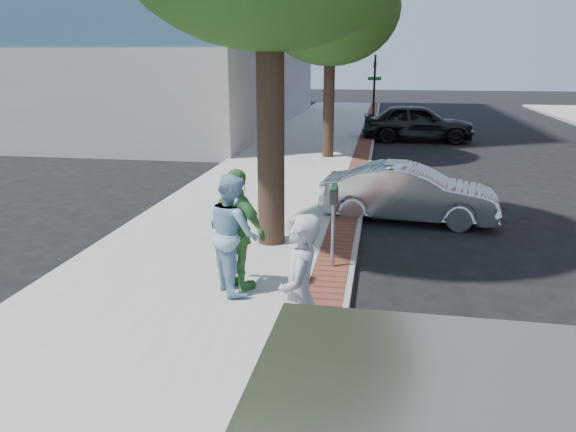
% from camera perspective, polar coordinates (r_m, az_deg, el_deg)
% --- Properties ---
extents(ground, '(120.00, 120.00, 0.00)m').
position_cam_1_polar(ground, '(9.31, -0.32, -7.36)').
color(ground, black).
rests_on(ground, ground).
extents(sidewalk, '(5.00, 60.00, 0.15)m').
position_cam_1_polar(sidewalk, '(17.07, -0.64, 3.69)').
color(sidewalk, '#9E9991').
rests_on(sidewalk, ground).
extents(brick_strip, '(0.60, 60.00, 0.01)m').
position_cam_1_polar(brick_strip, '(16.81, 6.77, 3.66)').
color(brick_strip, brown).
rests_on(brick_strip, sidewalk).
extents(curb, '(0.10, 60.00, 0.15)m').
position_cam_1_polar(curb, '(16.82, 7.96, 3.35)').
color(curb, gray).
rests_on(curb, ground).
extents(office_base, '(18.20, 22.20, 4.00)m').
position_cam_1_polar(office_base, '(33.74, -16.18, 12.38)').
color(office_base, gray).
rests_on(office_base, ground).
extents(signal_near, '(0.70, 0.15, 3.80)m').
position_cam_1_polar(signal_near, '(30.46, 8.76, 12.98)').
color(signal_near, black).
rests_on(signal_near, ground).
extents(tree_far, '(4.80, 4.80, 7.14)m').
position_cam_1_polar(tree_far, '(20.59, 4.35, 20.33)').
color(tree_far, black).
rests_on(tree_far, sidewalk).
extents(parking_meter, '(0.12, 0.32, 1.47)m').
position_cam_1_polar(parking_meter, '(9.52, 4.67, 0.80)').
color(parking_meter, gray).
rests_on(parking_meter, sidewalk).
extents(person_gray, '(0.48, 0.71, 1.91)m').
position_cam_1_polar(person_gray, '(6.26, 1.17, -8.28)').
color(person_gray, '#A5A5AA').
rests_on(person_gray, sidewalk).
extents(person_officer, '(1.09, 1.14, 1.86)m').
position_cam_1_polar(person_officer, '(8.60, -5.57, -1.74)').
color(person_officer, '#86B0D0').
rests_on(person_officer, sidewalk).
extents(person_green, '(1.20, 0.99, 1.92)m').
position_cam_1_polar(person_green, '(8.62, -5.15, -1.47)').
color(person_green, '#478E40').
rests_on(person_green, sidewalk).
extents(sedan_silver, '(4.10, 1.81, 1.31)m').
position_cam_1_polar(sedan_silver, '(13.20, 12.19, 2.28)').
color(sedan_silver, silver).
rests_on(sedan_silver, ground).
extents(bg_car, '(4.92, 1.98, 1.68)m').
position_cam_1_polar(bg_car, '(26.22, 13.06, 9.23)').
color(bg_car, black).
rests_on(bg_car, ground).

